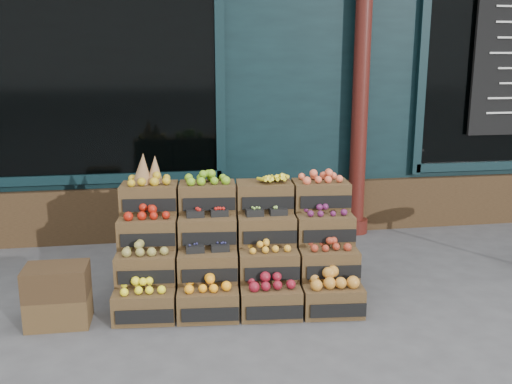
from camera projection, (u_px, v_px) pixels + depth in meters
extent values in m
plane|color=#454547|center=(296.00, 316.00, 4.50)|extent=(60.00, 60.00, 0.00)
cube|color=black|center=(221.00, 31.00, 8.94)|extent=(12.00, 6.00, 4.80)
cube|color=black|center=(251.00, 103.00, 6.32)|extent=(12.00, 0.12, 3.00)
cube|color=#362515|center=(252.00, 209.00, 6.53)|extent=(12.00, 0.18, 0.60)
cube|color=black|center=(100.00, 81.00, 5.94)|extent=(2.40, 0.06, 2.00)
cylinder|color=#41130F|center=(361.00, 94.00, 6.30)|extent=(0.18, 0.18, 3.20)
cube|color=#48331C|center=(145.00, 304.00, 4.43)|extent=(0.50, 0.37, 0.24)
cube|color=black|center=(142.00, 317.00, 4.27)|extent=(0.43, 0.06, 0.11)
cube|color=yellow|center=(144.00, 286.00, 4.39)|extent=(0.40, 0.28, 0.08)
cube|color=#48331C|center=(208.00, 302.00, 4.46)|extent=(0.50, 0.37, 0.24)
cube|color=black|center=(208.00, 315.00, 4.30)|extent=(0.43, 0.06, 0.11)
cube|color=orange|center=(208.00, 283.00, 4.43)|extent=(0.40, 0.28, 0.08)
cube|color=#48331C|center=(271.00, 301.00, 4.50)|extent=(0.50, 0.37, 0.24)
cube|color=black|center=(273.00, 313.00, 4.33)|extent=(0.43, 0.06, 0.11)
cube|color=maroon|center=(271.00, 281.00, 4.46)|extent=(0.40, 0.28, 0.09)
cube|color=#48331C|center=(332.00, 299.00, 4.53)|extent=(0.50, 0.37, 0.24)
cube|color=black|center=(336.00, 311.00, 4.37)|extent=(0.43, 0.06, 0.11)
cube|color=#BC7727|center=(333.00, 278.00, 4.49)|extent=(0.40, 0.28, 0.11)
cube|color=#48331C|center=(147.00, 267.00, 4.57)|extent=(0.50, 0.37, 0.24)
cube|color=black|center=(144.00, 277.00, 4.41)|extent=(0.43, 0.06, 0.11)
cube|color=olive|center=(146.00, 248.00, 4.53)|extent=(0.40, 0.28, 0.08)
cube|color=#48331C|center=(208.00, 265.00, 4.60)|extent=(0.50, 0.37, 0.24)
cube|color=black|center=(208.00, 276.00, 4.44)|extent=(0.43, 0.06, 0.11)
cube|color=#22224B|center=(208.00, 249.00, 4.57)|extent=(0.40, 0.28, 0.03)
cube|color=#48331C|center=(268.00, 263.00, 4.64)|extent=(0.50, 0.37, 0.24)
cube|color=black|center=(270.00, 274.00, 4.47)|extent=(0.43, 0.06, 0.11)
cube|color=orange|center=(268.00, 246.00, 4.60)|extent=(0.40, 0.28, 0.06)
cube|color=#48331C|center=(328.00, 262.00, 4.67)|extent=(0.50, 0.37, 0.24)
cube|color=black|center=(332.00, 272.00, 4.51)|extent=(0.43, 0.06, 0.11)
cube|color=#99311D|center=(328.00, 244.00, 4.64)|extent=(0.40, 0.28, 0.07)
cube|color=#48331C|center=(148.00, 231.00, 4.71)|extent=(0.50, 0.37, 0.24)
cube|color=black|center=(146.00, 240.00, 4.54)|extent=(0.43, 0.06, 0.11)
cube|color=#9A170A|center=(147.00, 213.00, 4.67)|extent=(0.40, 0.28, 0.08)
cube|color=#48331C|center=(208.00, 230.00, 4.74)|extent=(0.50, 0.37, 0.24)
cube|color=black|center=(207.00, 239.00, 4.58)|extent=(0.43, 0.06, 0.11)
cube|color=#A71610|center=(207.00, 214.00, 4.71)|extent=(0.40, 0.28, 0.03)
cube|color=#48331C|center=(266.00, 228.00, 4.78)|extent=(0.50, 0.37, 0.24)
cube|color=black|center=(268.00, 238.00, 4.61)|extent=(0.43, 0.06, 0.11)
cube|color=#84B149|center=(266.00, 213.00, 4.75)|extent=(0.40, 0.28, 0.03)
cube|color=#48331C|center=(324.00, 227.00, 4.81)|extent=(0.50, 0.37, 0.24)
cube|color=black|center=(328.00, 236.00, 4.65)|extent=(0.43, 0.06, 0.11)
cube|color=#551842|center=(325.00, 210.00, 4.78)|extent=(0.40, 0.28, 0.06)
cube|color=#48331C|center=(150.00, 197.00, 4.85)|extent=(0.50, 0.37, 0.24)
cube|color=black|center=(147.00, 205.00, 4.68)|extent=(0.43, 0.06, 0.11)
cube|color=gold|center=(149.00, 179.00, 4.81)|extent=(0.40, 0.28, 0.08)
cube|color=#48331C|center=(207.00, 196.00, 4.88)|extent=(0.50, 0.37, 0.24)
cube|color=black|center=(207.00, 204.00, 4.72)|extent=(0.43, 0.06, 0.11)
cube|color=#6CA21B|center=(207.00, 178.00, 4.85)|extent=(0.40, 0.28, 0.08)
cube|color=#48331C|center=(264.00, 196.00, 4.92)|extent=(0.50, 0.37, 0.24)
cube|color=black|center=(266.00, 203.00, 4.75)|extent=(0.43, 0.06, 0.11)
cube|color=yellow|center=(264.00, 178.00, 4.88)|extent=(0.40, 0.28, 0.07)
cube|color=#48331C|center=(320.00, 195.00, 4.95)|extent=(0.50, 0.37, 0.24)
cube|color=black|center=(324.00, 202.00, 4.79)|extent=(0.43, 0.06, 0.11)
cube|color=#ED613E|center=(321.00, 177.00, 4.92)|extent=(0.40, 0.28, 0.08)
cube|color=#362515|center=(238.00, 291.00, 4.67)|extent=(1.97, 0.51, 0.24)
cube|color=#362515|center=(237.00, 269.00, 4.84)|extent=(1.97, 0.51, 0.47)
cube|color=#362515|center=(236.00, 248.00, 5.01)|extent=(1.97, 0.51, 0.71)
cone|color=olive|center=(143.00, 168.00, 4.78)|extent=(0.16, 0.16, 0.27)
cone|color=olive|center=(155.00, 169.00, 4.84)|extent=(0.15, 0.15, 0.24)
cube|color=#48331C|center=(59.00, 310.00, 4.34)|extent=(0.47, 0.33, 0.23)
cube|color=#362515|center=(56.00, 281.00, 4.29)|extent=(0.47, 0.33, 0.23)
imported|color=#1E6A34|center=(79.00, 139.00, 6.51)|extent=(0.91, 0.75, 2.15)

